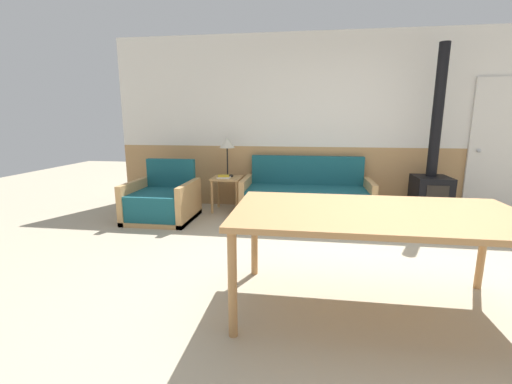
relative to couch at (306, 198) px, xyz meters
The scene contains 10 objects.
ground_plane 2.23m from the couch, 77.10° to the right, with size 16.00×16.00×0.00m, color #B2A58C.
wall_back 1.29m from the couch, 43.25° to the left, with size 7.20×0.06×2.70m.
couch is the anchor object (origin of this frame).
armchair 2.11m from the couch, 164.76° to the right, with size 0.89×0.88×0.83m.
side_table 1.24m from the couch, behind, with size 0.45×0.45×0.53m.
table_lamp 1.46m from the couch, behind, with size 0.24×0.24×0.61m.
book_stack 1.29m from the couch, behind, with size 0.19×0.14×0.05m.
dining_table 2.69m from the couch, 79.14° to the right, with size 2.05×1.07×0.77m.
wood_stove 1.77m from the couch, ahead, with size 0.47×0.52×2.40m.
entry_door 2.92m from the couch, ahead, with size 0.89×0.09×2.00m.
Camera 1 is at (-0.51, -2.90, 1.41)m, focal length 24.00 mm.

